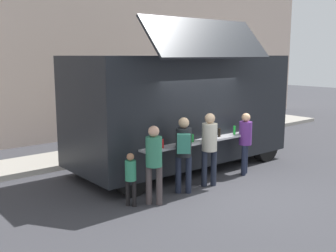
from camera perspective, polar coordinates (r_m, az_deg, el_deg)
ground_plane at (r=9.56m, az=8.15°, el=-8.83°), size 60.00×60.00×0.00m
curb_strip at (r=11.56m, az=-22.37°, el=-5.78°), size 28.00×1.60×0.15m
food_truck_main at (r=10.94m, az=1.96°, el=2.62°), size 6.11×3.32×3.90m
trash_bin at (r=15.84m, az=8.25°, el=0.61°), size 0.60×0.60×1.03m
customer_front_ordering at (r=9.48m, az=5.87°, el=-2.40°), size 0.36×0.36×1.74m
customer_mid_with_backpack at (r=8.91m, az=2.22°, el=-3.07°), size 0.52×0.54×1.72m
customer_rear_waiting at (r=8.28m, az=-2.01°, el=-4.53°), size 0.34×0.34×1.66m
customer_extra_browsing at (r=10.57m, az=10.86°, el=-1.68°), size 0.33×0.33×1.61m
child_near_queue at (r=8.29m, az=-5.30°, el=-6.87°), size 0.23×0.23×1.12m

